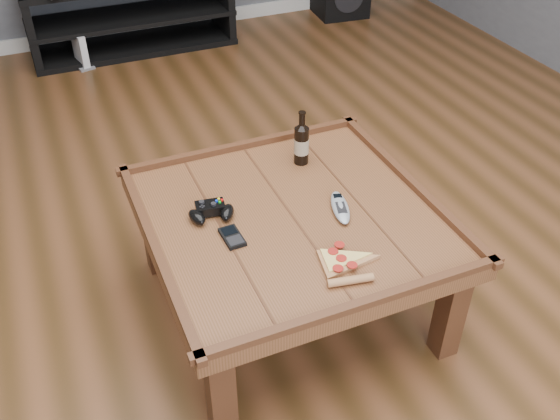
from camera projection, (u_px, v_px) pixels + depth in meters
name	position (u px, v px, depth m)	size (l,w,h in m)	color
ground	(290.00, 305.00, 2.46)	(6.00, 6.00, 0.00)	#432A13
baseboard	(127.00, 30.00, 4.61)	(5.00, 0.02, 0.10)	silver
coffee_table	(291.00, 228.00, 2.22)	(1.03, 1.03, 0.48)	#573318
media_console	(131.00, 14.00, 4.32)	(1.40, 0.45, 0.50)	black
beer_bottle	(301.00, 143.00, 2.40)	(0.06, 0.06, 0.22)	black
game_controller	(211.00, 212.00, 2.16)	(0.18, 0.13, 0.05)	black
pizza_slice	(342.00, 263.00, 1.97)	(0.21, 0.29, 0.03)	#B07B4D
smartphone	(232.00, 237.00, 2.07)	(0.07, 0.12, 0.02)	black
remote_control	(340.00, 207.00, 2.19)	(0.11, 0.20, 0.03)	#959CA2
game_console	(81.00, 52.00, 4.16)	(0.14, 0.20, 0.23)	gray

